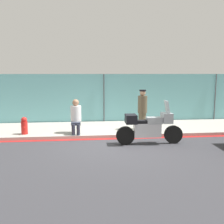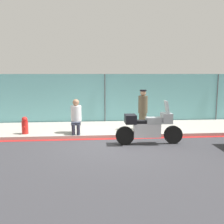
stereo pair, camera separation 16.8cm
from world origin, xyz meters
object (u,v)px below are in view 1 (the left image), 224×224
(officer_standing, at_px, (142,109))
(person_seated_on_curb, at_px, (76,115))
(fire_hydrant, at_px, (24,126))
(motorcycle, at_px, (149,127))

(officer_standing, bearing_deg, person_seated_on_curb, -170.76)
(person_seated_on_curb, distance_m, fire_hydrant, 1.97)
(person_seated_on_curb, bearing_deg, fire_hydrant, 178.77)
(officer_standing, distance_m, person_seated_on_curb, 2.70)
(motorcycle, relative_size, officer_standing, 1.42)
(motorcycle, xyz_separation_m, officer_standing, (0.17, 1.81, 0.35))
(officer_standing, xyz_separation_m, fire_hydrant, (-4.60, -0.39, -0.50))
(motorcycle, xyz_separation_m, person_seated_on_curb, (-2.50, 1.37, 0.24))
(motorcycle, bearing_deg, officer_standing, 85.14)
(motorcycle, distance_m, fire_hydrant, 4.65)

